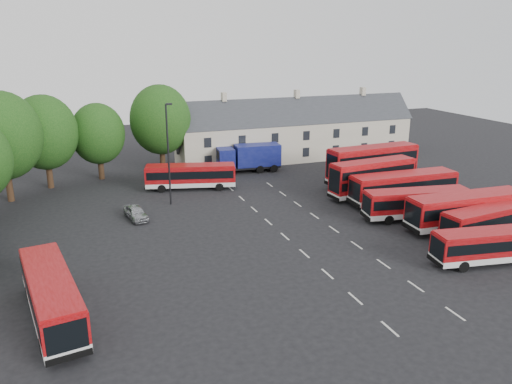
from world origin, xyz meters
TOP-DOWN VIEW (x-y plane):
  - ground at (0.00, 0.00)m, footprint 140.00×140.00m
  - lane_markings at (2.50, 2.00)m, footprint 5.15×33.80m
  - treeline at (-20.74, 19.36)m, footprint 29.92×32.59m
  - terrace_houses at (14.00, 30.00)m, footprint 35.70×7.13m
  - bus_row_a at (13.11, -8.84)m, footprint 10.05×3.79m
  - bus_row_b at (17.00, -4.56)m, footprint 10.24×3.32m
  - bus_row_c at (16.68, -2.04)m, footprint 11.95×3.31m
  - bus_row_d at (13.98, 1.75)m, footprint 10.75×4.14m
  - bus_row_e at (15.69, 6.25)m, footprint 11.98×3.15m
  - bus_dd_south at (13.94, 9.58)m, footprint 10.31×3.19m
  - bus_dd_north at (16.65, 13.73)m, footprint 11.70×3.37m
  - bus_west at (-19.28, -5.67)m, footprint 4.17×11.22m
  - bus_north at (-4.43, 19.58)m, footprint 10.68×4.95m
  - box_truck at (4.87, 24.83)m, footprint 8.53×3.42m
  - silver_car at (-11.93, 11.33)m, footprint 2.30×4.21m
  - lamppost at (-7.78, 14.74)m, footprint 0.75×0.33m

SIDE VIEW (x-z plane):
  - ground at x=0.00m, z-range 0.00..0.00m
  - lane_markings at x=2.50m, z-range 0.00..0.01m
  - silver_car at x=-11.93m, z-range 0.00..1.36m
  - bus_row_a at x=13.11m, z-range 0.28..3.06m
  - bus_row_b at x=17.00m, z-range 0.29..3.13m
  - bus_north at x=-4.43m, z-range 0.30..3.24m
  - bus_row_d at x=13.98m, z-range 0.30..3.27m
  - bus_west at x=-19.28m, z-range 0.31..3.41m
  - bus_row_c at x=16.68m, z-range 0.34..3.68m
  - bus_row_e at x=15.69m, z-range 0.34..3.70m
  - box_truck at x=4.87m, z-range 0.23..3.86m
  - bus_dd_south at x=13.94m, z-range 0.29..4.45m
  - bus_dd_north at x=16.65m, z-range 0.33..5.07m
  - terrace_houses at x=14.00m, z-range -1.17..8.89m
  - lamppost at x=-7.78m, z-range 0.36..11.17m
  - treeline at x=-20.74m, z-range 0.68..12.69m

